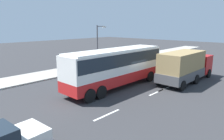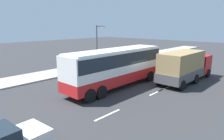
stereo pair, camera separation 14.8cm
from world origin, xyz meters
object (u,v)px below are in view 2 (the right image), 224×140
(street_lamp, at_px, (98,43))
(pedestrian_near_curb, at_px, (104,56))
(coach_bus, at_px, (116,64))
(cargo_truck, at_px, (185,66))

(street_lamp, bearing_deg, pedestrian_near_curb, 30.29)
(street_lamp, bearing_deg, coach_bus, -123.70)
(street_lamp, bearing_deg, cargo_truck, -84.66)
(coach_bus, xyz_separation_m, cargo_truck, (6.34, -4.01, -0.54))
(cargo_truck, xyz_separation_m, pedestrian_near_curb, (1.95, 13.65, -0.64))
(pedestrian_near_curb, distance_m, street_lamp, 4.28)
(coach_bus, relative_size, cargo_truck, 1.31)
(pedestrian_near_curb, bearing_deg, coach_bus, -136.75)
(pedestrian_near_curb, relative_size, street_lamp, 0.28)
(coach_bus, bearing_deg, pedestrian_near_curb, 50.11)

